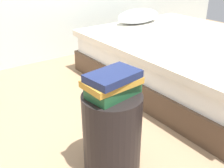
% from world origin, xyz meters
% --- Properties ---
extents(ground_plane, '(8.00, 8.00, 0.00)m').
position_xyz_m(ground_plane, '(0.00, 0.00, 0.00)').
color(ground_plane, '#937556').
extents(bed, '(1.56, 2.03, 0.62)m').
position_xyz_m(bed, '(1.33, 0.53, 0.23)').
color(bed, '#4C3828').
rests_on(bed, ground_plane).
extents(side_table, '(0.34, 0.34, 0.49)m').
position_xyz_m(side_table, '(0.00, 0.00, 0.25)').
color(side_table, black).
rests_on(side_table, ground_plane).
extents(book_forest, '(0.30, 0.20, 0.06)m').
position_xyz_m(book_forest, '(0.01, -0.00, 0.52)').
color(book_forest, '#1E512D').
rests_on(book_forest, side_table).
extents(book_ochre, '(0.31, 0.20, 0.04)m').
position_xyz_m(book_ochre, '(0.00, -0.00, 0.57)').
color(book_ochre, '#B7842D').
rests_on(book_ochre, book_forest).
extents(book_navy, '(0.30, 0.22, 0.04)m').
position_xyz_m(book_navy, '(-0.00, -0.01, 0.61)').
color(book_navy, '#19234C').
rests_on(book_navy, book_ochre).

